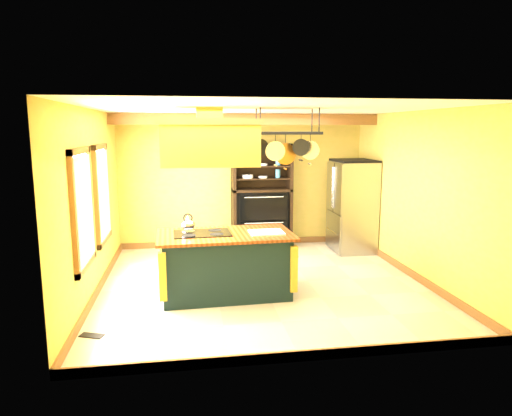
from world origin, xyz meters
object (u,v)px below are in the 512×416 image
object	(u,v)px
kitchen_island	(225,263)
pot_rack	(287,140)
refrigerator	(352,208)
range_hood	(210,141)
hutch	(261,207)

from	to	relation	value
kitchen_island	pot_rack	size ratio (longest dim) A/B	1.99
refrigerator	pot_rack	bearing A→B (deg)	-130.70
kitchen_island	refrigerator	world-z (taller)	refrigerator
kitchen_island	range_hood	xyz separation A→B (m)	(-0.20, -0.00, 1.78)
pot_rack	hutch	distance (m)	3.00
refrigerator	hutch	world-z (taller)	hutch
kitchen_island	range_hood	distance (m)	1.79
kitchen_island	pot_rack	distance (m)	2.00
kitchen_island	range_hood	bearing A→B (deg)	177.97
pot_rack	refrigerator	bearing A→B (deg)	49.30
hutch	range_hood	bearing A→B (deg)	-113.77
kitchen_island	pot_rack	world-z (taller)	pot_rack
refrigerator	kitchen_island	bearing A→B (deg)	-142.12
pot_rack	refrigerator	distance (m)	3.09
refrigerator	hutch	distance (m)	1.82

